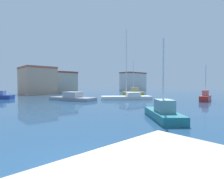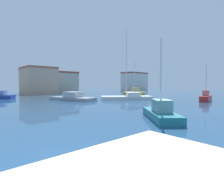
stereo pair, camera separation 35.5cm
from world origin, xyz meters
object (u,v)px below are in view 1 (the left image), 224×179
(sailboat_teal_mid_harbor, at_px, (163,112))
(sailboat_yellow_far_left, at_px, (134,92))
(motorboat_grey_center_channel, at_px, (73,97))
(sailboat_white_far_right, at_px, (128,97))
(sailboat_red_inner_mooring, at_px, (205,97))
(motorboat_blue_distant_north, at_px, (0,96))

(sailboat_teal_mid_harbor, distance_m, sailboat_yellow_far_left, 32.82)
(motorboat_grey_center_channel, distance_m, sailboat_white_far_right, 9.44)
(sailboat_teal_mid_harbor, relative_size, sailboat_red_inner_mooring, 1.07)
(sailboat_teal_mid_harbor, xyz_separation_m, motorboat_grey_center_channel, (2.80, 18.74, -0.05))
(sailboat_teal_mid_harbor, bearing_deg, sailboat_red_inner_mooring, 11.28)
(sailboat_red_inner_mooring, distance_m, sailboat_yellow_far_left, 20.42)
(sailboat_teal_mid_harbor, xyz_separation_m, sailboat_white_far_right, (10.89, 13.88, -0.04))
(sailboat_red_inner_mooring, xyz_separation_m, motorboat_grey_center_channel, (-14.96, 15.20, -0.13))
(motorboat_blue_distant_north, bearing_deg, sailboat_yellow_far_left, -12.60)
(sailboat_teal_mid_harbor, relative_size, sailboat_white_far_right, 0.50)
(sailboat_teal_mid_harbor, distance_m, motorboat_blue_distant_north, 30.21)
(motorboat_grey_center_channel, bearing_deg, sailboat_white_far_right, -30.98)
(motorboat_blue_distant_north, bearing_deg, sailboat_teal_mid_harbor, -79.19)
(sailboat_yellow_far_left, relative_size, motorboat_blue_distant_north, 1.96)
(sailboat_red_inner_mooring, height_order, motorboat_blue_distant_north, sailboat_red_inner_mooring)
(sailboat_teal_mid_harbor, xyz_separation_m, motorboat_blue_distant_north, (-5.67, 29.67, -0.01))
(sailboat_red_inner_mooring, distance_m, motorboat_blue_distant_north, 35.09)
(sailboat_yellow_far_left, xyz_separation_m, motorboat_blue_distant_north, (-28.87, 6.45, -0.15))
(sailboat_yellow_far_left, distance_m, motorboat_blue_distant_north, 29.58)
(sailboat_red_inner_mooring, bearing_deg, sailboat_yellow_far_left, 74.53)
(sailboat_red_inner_mooring, height_order, sailboat_white_far_right, sailboat_white_far_right)
(sailboat_teal_mid_harbor, bearing_deg, motorboat_grey_center_channel, 81.51)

